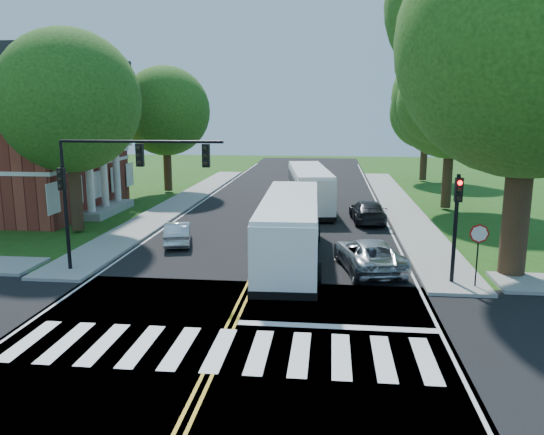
# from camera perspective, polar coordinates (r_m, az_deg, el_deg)

# --- Properties ---
(ground) EXTENTS (140.00, 140.00, 0.00)m
(ground) POSITION_cam_1_polar(r_m,az_deg,el_deg) (16.78, -5.31, -13.27)
(ground) COLOR #234912
(ground) RESTS_ON ground
(road) EXTENTS (14.00, 96.00, 0.01)m
(road) POSITION_cam_1_polar(r_m,az_deg,el_deg) (33.81, 0.81, -0.56)
(road) COLOR black
(road) RESTS_ON ground
(cross_road) EXTENTS (60.00, 12.00, 0.01)m
(cross_road) POSITION_cam_1_polar(r_m,az_deg,el_deg) (16.78, -5.31, -13.25)
(cross_road) COLOR black
(cross_road) RESTS_ON ground
(center_line) EXTENTS (0.36, 70.00, 0.01)m
(center_line) POSITION_cam_1_polar(r_m,az_deg,el_deg) (37.72, 1.40, 0.70)
(center_line) COLOR gold
(center_line) RESTS_ON road
(edge_line_w) EXTENTS (0.12, 70.00, 0.01)m
(edge_line_w) POSITION_cam_1_polar(r_m,az_deg,el_deg) (38.88, -8.64, 0.90)
(edge_line_w) COLOR silver
(edge_line_w) RESTS_ON road
(edge_line_e) EXTENTS (0.12, 70.00, 0.01)m
(edge_line_e) POSITION_cam_1_polar(r_m,az_deg,el_deg) (37.76, 11.73, 0.47)
(edge_line_e) COLOR silver
(edge_line_e) RESTS_ON road
(crosswalk) EXTENTS (12.60, 3.00, 0.01)m
(crosswalk) POSITION_cam_1_polar(r_m,az_deg,el_deg) (16.33, -5.67, -13.94)
(crosswalk) COLOR silver
(crosswalk) RESTS_ON road
(stop_bar) EXTENTS (6.60, 0.40, 0.01)m
(stop_bar) POSITION_cam_1_polar(r_m,az_deg,el_deg) (17.94, 7.00, -11.58)
(stop_bar) COLOR silver
(stop_bar) RESTS_ON road
(sidewalk_nw) EXTENTS (2.60, 40.00, 0.15)m
(sidewalk_nw) POSITION_cam_1_polar(r_m,az_deg,el_deg) (42.12, -9.57, 1.75)
(sidewalk_nw) COLOR gray
(sidewalk_nw) RESTS_ON ground
(sidewalk_ne) EXTENTS (2.60, 40.00, 0.15)m
(sidewalk_ne) POSITION_cam_1_polar(r_m,az_deg,el_deg) (40.85, 13.45, 1.30)
(sidewalk_ne) COLOR gray
(sidewalk_ne) RESTS_ON ground
(tree_ne_big) EXTENTS (10.80, 10.80, 14.91)m
(tree_ne_big) POSITION_cam_1_polar(r_m,az_deg,el_deg) (24.37, 26.16, 16.46)
(tree_ne_big) COLOR #341C14
(tree_ne_big) RESTS_ON ground
(tree_west_near) EXTENTS (8.00, 8.00, 11.40)m
(tree_west_near) POSITION_cam_1_polar(r_m,az_deg,el_deg) (32.45, -21.01, 11.58)
(tree_west_near) COLOR #341C14
(tree_west_near) RESTS_ON ground
(tree_west_far) EXTENTS (7.60, 7.60, 10.67)m
(tree_west_far) POSITION_cam_1_polar(r_m,az_deg,el_deg) (47.12, -11.39, 11.15)
(tree_west_far) COLOR #341C14
(tree_west_far) RESTS_ON ground
(tree_east_mid) EXTENTS (8.40, 8.40, 11.93)m
(tree_east_mid) POSITION_cam_1_polar(r_m,az_deg,el_deg) (39.82, 18.83, 12.02)
(tree_east_mid) COLOR #341C14
(tree_east_mid) RESTS_ON ground
(tree_east_far) EXTENTS (7.20, 7.20, 10.34)m
(tree_east_far) POSITION_cam_1_polar(r_m,az_deg,el_deg) (55.72, 16.27, 10.78)
(tree_east_far) COLOR #341C14
(tree_east_far) RESTS_ON ground
(signal_nw) EXTENTS (7.15, 0.46, 5.66)m
(signal_nw) POSITION_cam_1_polar(r_m,az_deg,el_deg) (23.34, -16.53, 4.48)
(signal_nw) COLOR black
(signal_nw) RESTS_ON ground
(signal_ne) EXTENTS (0.30, 0.46, 4.40)m
(signal_ne) POSITION_cam_1_polar(r_m,az_deg,el_deg) (22.31, 19.23, 0.34)
(signal_ne) COLOR black
(signal_ne) RESTS_ON ground
(stop_sign) EXTENTS (0.76, 0.08, 2.53)m
(stop_sign) POSITION_cam_1_polar(r_m,az_deg,el_deg) (22.26, 21.34, -2.29)
(stop_sign) COLOR black
(stop_sign) RESTS_ON ground
(bus_lead) EXTENTS (3.14, 11.89, 3.06)m
(bus_lead) POSITION_cam_1_polar(r_m,az_deg,el_deg) (24.89, 1.96, -1.08)
(bus_lead) COLOR white
(bus_lead) RESTS_ON road
(bus_follow) EXTENTS (3.95, 11.66, 2.96)m
(bus_follow) POSITION_cam_1_polar(r_m,az_deg,el_deg) (38.62, 4.01, 3.27)
(bus_follow) COLOR white
(bus_follow) RESTS_ON road
(hatchback) EXTENTS (2.14, 3.90, 1.22)m
(hatchback) POSITION_cam_1_polar(r_m,az_deg,el_deg) (28.67, -10.09, -1.65)
(hatchback) COLOR silver
(hatchback) RESTS_ON road
(suv) EXTENTS (3.35, 5.49, 1.42)m
(suv) POSITION_cam_1_polar(r_m,az_deg,el_deg) (24.04, 10.35, -3.93)
(suv) COLOR #B5B8BC
(suv) RESTS_ON road
(dark_sedan) EXTENTS (2.31, 4.95, 1.40)m
(dark_sedan) POSITION_cam_1_polar(r_m,az_deg,el_deg) (34.38, 10.22, 0.66)
(dark_sedan) COLOR black
(dark_sedan) RESTS_ON road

